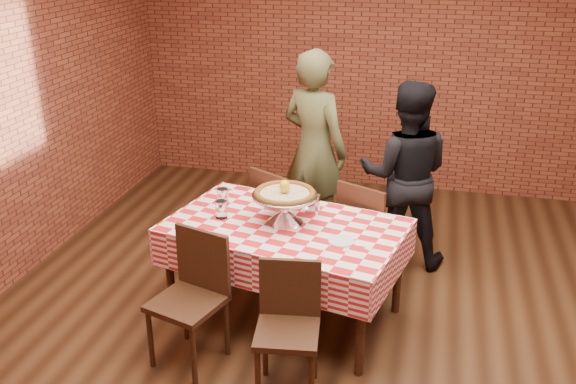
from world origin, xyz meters
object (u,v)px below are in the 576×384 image
(table, at_px, (285,271))
(diner_olive, at_px, (314,150))
(condiment_caddy, at_px, (313,204))
(chair_near_right, at_px, (287,336))
(chair_far_left, at_px, (284,216))
(pizza, at_px, (285,194))
(pizza_stand, at_px, (285,208))
(diner_black, at_px, (405,175))
(chair_near_left, at_px, (187,303))
(water_glass_left, at_px, (221,209))
(water_glass_right, at_px, (223,197))
(chair_far_right, at_px, (372,232))

(table, distance_m, diner_olive, 1.38)
(table, height_order, condiment_caddy, condiment_caddy)
(chair_near_right, bearing_deg, table, 96.91)
(chair_far_left, bearing_deg, pizza, 133.86)
(pizza_stand, bearing_deg, diner_black, 53.16)
(pizza_stand, distance_m, diner_olive, 1.24)
(chair_near_left, xyz_separation_m, diner_olive, (0.45, 1.95, 0.44))
(pizza_stand, bearing_deg, chair_far_left, 104.36)
(water_glass_left, bearing_deg, diner_black, 40.85)
(condiment_caddy, bearing_deg, pizza, -129.12)
(water_glass_right, distance_m, chair_far_right, 1.23)
(water_glass_right, xyz_separation_m, diner_black, (1.31, 0.86, -0.02))
(chair_near_left, bearing_deg, condiment_caddy, 71.86)
(diner_olive, relative_size, diner_black, 1.12)
(chair_near_left, xyz_separation_m, chair_near_right, (0.71, -0.16, -0.02))
(diner_olive, bearing_deg, table, 116.68)
(pizza_stand, height_order, water_glass_left, pizza_stand)
(table, xyz_separation_m, chair_far_right, (0.56, 0.64, 0.08))
(condiment_caddy, relative_size, chair_far_right, 0.15)
(water_glass_right, bearing_deg, chair_near_right, -54.47)
(pizza, distance_m, chair_near_left, 1.01)
(condiment_caddy, distance_m, chair_far_left, 0.76)
(table, xyz_separation_m, chair_near_right, (0.22, -0.84, 0.05))
(chair_near_right, xyz_separation_m, diner_black, (0.55, 1.92, 0.37))
(pizza, relative_size, condiment_caddy, 3.11)
(water_glass_left, bearing_deg, table, -0.10)
(pizza_stand, height_order, pizza, pizza)
(water_glass_right, distance_m, diner_black, 1.56)
(chair_near_left, height_order, diner_black, diner_black)
(condiment_caddy, distance_m, chair_near_right, 1.15)
(table, xyz_separation_m, chair_near_left, (-0.49, -0.68, 0.07))
(pizza, height_order, diner_black, diner_black)
(chair_near_right, xyz_separation_m, chair_far_right, (0.34, 1.49, 0.02))
(table, distance_m, condiment_caddy, 0.53)
(water_glass_right, distance_m, chair_near_right, 1.37)
(table, bearing_deg, water_glass_left, 179.90)
(water_glass_right, xyz_separation_m, chair_near_left, (0.05, -0.90, -0.38))
(condiment_caddy, bearing_deg, chair_far_left, 122.17)
(water_glass_left, xyz_separation_m, condiment_caddy, (0.63, 0.24, 0.00))
(diner_black, bearing_deg, water_glass_right, 30.61)
(chair_far_left, bearing_deg, condiment_caddy, 152.22)
(pizza, relative_size, diner_black, 0.27)
(table, relative_size, pizza_stand, 3.42)
(pizza_stand, bearing_deg, table, -71.68)
(table, relative_size, diner_olive, 0.91)
(table, xyz_separation_m, condiment_caddy, (0.15, 0.24, 0.45))
(condiment_caddy, height_order, chair_near_left, chair_near_left)
(water_glass_left, distance_m, diner_black, 1.65)
(diner_olive, bearing_deg, water_glass_right, 89.44)
(water_glass_left, distance_m, chair_near_left, 0.77)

